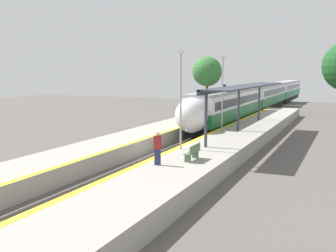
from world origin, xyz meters
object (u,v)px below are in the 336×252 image
object	(u,v)px
person_waiting	(158,148)
railway_signal	(224,99)
train	(265,96)
platform_bench	(193,152)
lamppost_near	(181,94)
lamppost_mid	(222,88)

from	to	relation	value
person_waiting	railway_signal	bearing A→B (deg)	99.28
train	platform_bench	world-z (taller)	train
person_waiting	lamppost_near	world-z (taller)	lamppost_near
person_waiting	lamppost_near	distance (m)	5.44
train	railway_signal	bearing A→B (deg)	-97.74
person_waiting	railway_signal	distance (m)	29.78
person_waiting	train	bearing A→B (deg)	93.52
lamppost_mid	train	bearing A→B (deg)	93.98
platform_bench	lamppost_near	xyz separation A→B (m)	(-1.91, 2.92, 3.02)
lamppost_near	person_waiting	bearing A→B (deg)	-82.72
person_waiting	platform_bench	bearing A→B (deg)	54.84
train	lamppost_mid	distance (m)	30.75
train	platform_bench	distance (m)	42.91
platform_bench	person_waiting	world-z (taller)	person_waiting
train	platform_bench	xyz separation A→B (m)	(4.04, -42.71, -0.76)
person_waiting	lamppost_mid	world-z (taller)	lamppost_mid
platform_bench	lamppost_mid	xyz separation A→B (m)	(-1.91, 12.12, 3.02)
railway_signal	lamppost_near	distance (m)	25.04
lamppost_near	lamppost_mid	bearing A→B (deg)	90.00
person_waiting	lamppost_near	size ratio (longest dim) A/B	0.29
railway_signal	lamppost_near	size ratio (longest dim) A/B	0.71
platform_bench	lamppost_near	bearing A→B (deg)	123.23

